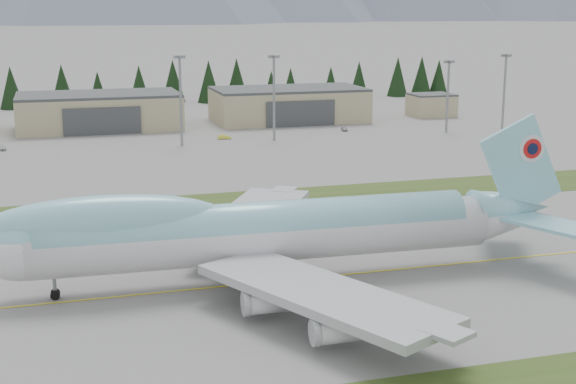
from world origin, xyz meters
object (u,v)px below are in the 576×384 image
object	(u,v)px
boeing_747_freighter	(260,231)
hangar_right	(289,104)
service_vehicle_a	(3,150)
service_vehicle_c	(344,131)
service_vehicle_b	(224,139)
hangar_center	(99,111)

from	to	relation	value
boeing_747_freighter	hangar_right	size ratio (longest dim) A/B	1.69
hangar_right	service_vehicle_a	world-z (taller)	hangar_right
boeing_747_freighter	service_vehicle_c	distance (m)	137.12
boeing_747_freighter	service_vehicle_a	xyz separation A→B (m)	(-38.62, 117.68, -7.07)
service_vehicle_b	service_vehicle_c	xyz separation A→B (m)	(37.75, 5.06, 0.00)
hangar_right	service_vehicle_a	distance (m)	92.31
hangar_right	boeing_747_freighter	bearing A→B (deg)	-107.83
boeing_747_freighter	service_vehicle_b	world-z (taller)	boeing_747_freighter
service_vehicle_a	boeing_747_freighter	bearing A→B (deg)	-76.89
hangar_center	hangar_right	size ratio (longest dim) A/B	1.00
boeing_747_freighter	hangar_right	world-z (taller)	boeing_747_freighter
service_vehicle_a	service_vehicle_c	size ratio (longest dim) A/B	1.03
service_vehicle_a	service_vehicle_b	size ratio (longest dim) A/B	1.04
service_vehicle_a	service_vehicle_c	xyz separation A→B (m)	(96.58, 6.39, 0.00)
hangar_center	service_vehicle_a	distance (m)	41.59
hangar_right	service_vehicle_c	xyz separation A→B (m)	(9.98, -25.13, -5.39)
hangar_center	service_vehicle_c	bearing A→B (deg)	-19.76
hangar_center	service_vehicle_a	size ratio (longest dim) A/B	12.12
hangar_right	service_vehicle_b	world-z (taller)	hangar_right
boeing_747_freighter	hangar_right	xyz separation A→B (m)	(47.98, 149.20, -1.68)
hangar_center	service_vehicle_c	size ratio (longest dim) A/B	12.45
service_vehicle_b	service_vehicle_c	distance (m)	38.09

